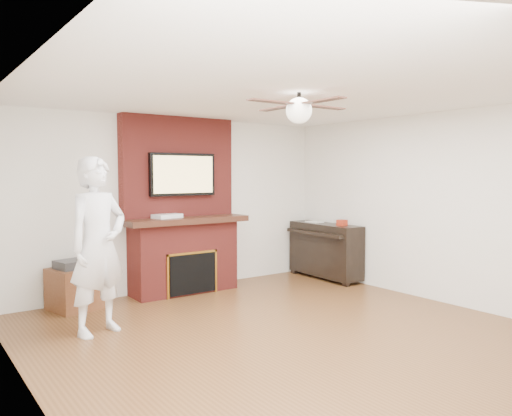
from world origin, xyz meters
TOP-DOWN VIEW (x-y plane):
  - room_shell at (0.00, 0.00)m, footprint 5.36×5.86m
  - fireplace at (0.00, 2.55)m, footprint 1.78×0.64m
  - tv at (0.00, 2.50)m, footprint 1.00×0.08m
  - ceiling_fan at (-0.00, 0.00)m, footprint 1.21×1.21m
  - person at (-1.59, 1.37)m, footprint 0.80×0.65m
  - side_table at (-1.53, 2.48)m, footprint 0.65×0.65m
  - piano at (2.28, 2.00)m, footprint 0.54×1.37m
  - cable_box at (-0.27, 2.45)m, footprint 0.43×0.31m
  - candle_orange at (-0.24, 2.30)m, footprint 0.06×0.06m
  - candle_green at (0.05, 2.37)m, footprint 0.07×0.07m
  - candle_cream at (0.09, 2.31)m, footprint 0.09×0.09m
  - candle_blue at (0.13, 2.38)m, footprint 0.06×0.06m

SIDE VIEW (x-z plane):
  - candle_blue at x=0.13m, z-range 0.00..0.08m
  - candle_green at x=0.05m, z-range 0.00..0.08m
  - candle_cream at x=0.09m, z-range 0.00..0.10m
  - candle_orange at x=-0.24m, z-range 0.00..0.11m
  - side_table at x=-1.53m, z-range -0.02..0.60m
  - piano at x=2.28m, z-range -0.01..0.96m
  - person at x=-1.59m, z-range 0.00..1.87m
  - fireplace at x=0.00m, z-range -0.25..2.25m
  - cable_box at x=-0.27m, z-range 1.08..1.14m
  - room_shell at x=0.00m, z-range -0.18..2.68m
  - tv at x=0.00m, z-range 1.38..1.98m
  - ceiling_fan at x=0.00m, z-range 2.18..2.49m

